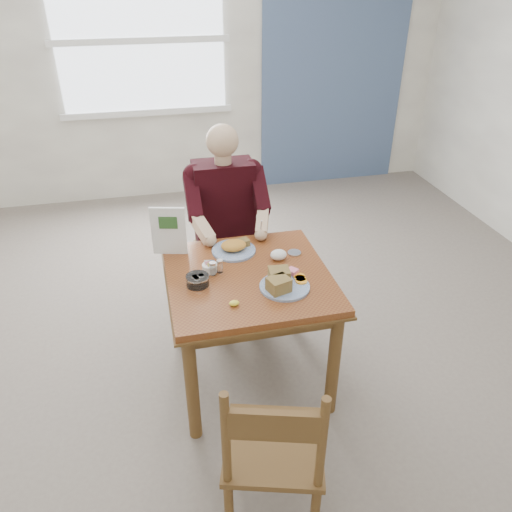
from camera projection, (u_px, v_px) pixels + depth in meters
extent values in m
plane|color=#6A5C56|center=(250.00, 374.00, 3.17)|extent=(6.00, 6.00, 0.00)
plane|color=white|center=(184.00, 61.00, 4.96)|extent=(5.50, 0.00, 5.50)
cube|color=#475D83|center=(336.00, 55.00, 5.26)|extent=(1.60, 0.02, 2.80)
ellipsoid|color=yellow|center=(234.00, 303.00, 2.53)|extent=(0.05, 0.04, 0.03)
ellipsoid|color=white|center=(278.00, 255.00, 2.91)|extent=(0.12, 0.11, 0.06)
cylinder|color=silver|center=(294.00, 253.00, 2.98)|extent=(0.09, 0.09, 0.01)
cube|color=white|center=(140.00, 41.00, 4.76)|extent=(1.60, 0.02, 1.30)
cube|color=white|center=(148.00, 112.00, 5.10)|extent=(1.72, 0.04, 0.06)
cube|color=white|center=(140.00, 41.00, 4.75)|extent=(1.72, 0.04, 0.06)
cube|color=brown|center=(249.00, 277.00, 2.80)|extent=(0.90, 0.90, 0.04)
cube|color=brown|center=(249.00, 282.00, 2.81)|extent=(0.92, 0.92, 0.01)
cylinder|color=brown|center=(192.00, 387.00, 2.58)|extent=(0.07, 0.07, 0.71)
cylinder|color=brown|center=(334.00, 364.00, 2.74)|extent=(0.07, 0.07, 0.71)
cylinder|color=brown|center=(178.00, 301.00, 3.24)|extent=(0.07, 0.07, 0.71)
cylinder|color=brown|center=(293.00, 286.00, 3.39)|extent=(0.07, 0.07, 0.71)
cube|color=brown|center=(265.00, 331.00, 2.50)|extent=(0.80, 0.03, 0.08)
cube|color=brown|center=(236.00, 254.00, 3.16)|extent=(0.80, 0.03, 0.08)
cube|color=brown|center=(180.00, 297.00, 2.76)|extent=(0.03, 0.80, 0.08)
cube|color=brown|center=(314.00, 279.00, 2.91)|extent=(0.03, 0.80, 0.08)
cylinder|color=brown|center=(207.00, 298.00, 3.50)|extent=(0.04, 0.04, 0.45)
cylinder|color=brown|center=(257.00, 291.00, 3.57)|extent=(0.04, 0.04, 0.45)
cylinder|color=brown|center=(200.00, 271.00, 3.80)|extent=(0.04, 0.04, 0.45)
cylinder|color=brown|center=(246.00, 265.00, 3.87)|extent=(0.04, 0.04, 0.45)
cube|color=brown|center=(226.00, 252.00, 3.56)|extent=(0.42, 0.42, 0.03)
cylinder|color=brown|center=(196.00, 215.00, 3.55)|extent=(0.04, 0.04, 0.50)
cylinder|color=brown|center=(245.00, 210.00, 3.62)|extent=(0.04, 0.04, 0.50)
cube|color=brown|center=(221.00, 199.00, 3.54)|extent=(0.38, 0.03, 0.14)
cylinder|color=brown|center=(237.00, 445.00, 2.43)|extent=(0.05, 0.05, 0.45)
cylinder|color=brown|center=(311.00, 449.00, 2.41)|extent=(0.05, 0.05, 0.45)
cube|color=brown|center=(274.00, 445.00, 2.14)|extent=(0.52, 0.52, 0.03)
cylinder|color=brown|center=(226.00, 442.00, 1.88)|extent=(0.04, 0.04, 0.50)
cylinder|color=brown|center=(322.00, 446.00, 1.86)|extent=(0.04, 0.04, 0.50)
cube|color=brown|center=(274.00, 426.00, 1.82)|extent=(0.37, 0.14, 0.14)
cube|color=gray|center=(215.00, 253.00, 3.40)|extent=(0.13, 0.38, 0.12)
cube|color=gray|center=(243.00, 250.00, 3.44)|extent=(0.13, 0.38, 0.12)
cube|color=gray|center=(221.00, 304.00, 3.40)|extent=(0.10, 0.10, 0.48)
cube|color=gray|center=(249.00, 300.00, 3.44)|extent=(0.10, 0.10, 0.48)
cube|color=black|center=(224.00, 203.00, 3.39)|extent=(0.40, 0.22, 0.58)
sphere|color=black|center=(194.00, 175.00, 3.24)|extent=(0.15, 0.15, 0.15)
sphere|color=black|center=(251.00, 170.00, 3.32)|extent=(0.15, 0.15, 0.15)
cylinder|color=tan|center=(223.00, 160.00, 3.22)|extent=(0.11, 0.11, 0.08)
sphere|color=tan|center=(222.00, 141.00, 3.15)|extent=(0.21, 0.21, 0.21)
cube|color=black|center=(193.00, 196.00, 3.19)|extent=(0.09, 0.29, 0.27)
cube|color=black|center=(259.00, 190.00, 3.28)|extent=(0.09, 0.29, 0.27)
sphere|color=black|center=(196.00, 218.00, 3.15)|extent=(0.09, 0.09, 0.09)
sphere|color=black|center=(263.00, 211.00, 3.23)|extent=(0.09, 0.09, 0.09)
cube|color=tan|center=(203.00, 229.00, 3.09)|extent=(0.14, 0.23, 0.14)
cube|color=tan|center=(262.00, 223.00, 3.17)|extent=(0.14, 0.23, 0.14)
sphere|color=tan|center=(210.00, 240.00, 3.04)|extent=(0.08, 0.08, 0.08)
sphere|color=tan|center=(261.00, 235.00, 3.11)|extent=(0.08, 0.08, 0.08)
cylinder|color=silver|center=(261.00, 227.00, 3.08)|extent=(0.01, 0.05, 0.12)
cylinder|color=white|center=(285.00, 287.00, 2.67)|extent=(0.31, 0.31, 0.02)
cube|color=#A9904B|center=(279.00, 285.00, 2.60)|extent=(0.13, 0.12, 0.08)
cube|color=#A9904B|center=(279.00, 275.00, 2.68)|extent=(0.12, 0.10, 0.08)
cylinder|color=orange|center=(301.00, 281.00, 2.70)|extent=(0.06, 0.06, 0.01)
cylinder|color=orange|center=(300.00, 279.00, 2.71)|extent=(0.08, 0.08, 0.01)
cylinder|color=orange|center=(299.00, 276.00, 2.73)|extent=(0.09, 0.09, 0.01)
cube|color=pink|center=(292.00, 271.00, 2.76)|extent=(0.07, 0.07, 0.03)
cylinder|color=white|center=(234.00, 250.00, 3.00)|extent=(0.32, 0.32, 0.01)
ellipsoid|color=gold|center=(234.00, 245.00, 2.98)|extent=(0.18, 0.16, 0.06)
cube|color=#A9904B|center=(241.00, 243.00, 3.03)|extent=(0.11, 0.08, 0.04)
cylinder|color=white|center=(210.00, 268.00, 2.80)|extent=(0.09, 0.09, 0.05)
cube|color=pink|center=(208.00, 263.00, 2.79)|extent=(0.03, 0.01, 0.02)
cube|color=#6699D8|center=(212.00, 262.00, 2.80)|extent=(0.03, 0.02, 0.02)
cube|color=#EAD159|center=(210.00, 264.00, 2.78)|extent=(0.03, 0.03, 0.02)
cube|color=white|center=(207.00, 262.00, 2.80)|extent=(0.03, 0.02, 0.02)
cylinder|color=white|center=(213.00, 270.00, 2.77)|extent=(0.04, 0.04, 0.06)
cylinder|color=silver|center=(212.00, 264.00, 2.75)|extent=(0.05, 0.05, 0.01)
cylinder|color=white|center=(220.00, 267.00, 2.79)|extent=(0.04, 0.04, 0.06)
cylinder|color=silver|center=(220.00, 261.00, 2.77)|extent=(0.05, 0.05, 0.01)
cylinder|color=white|center=(198.00, 280.00, 2.68)|extent=(0.16, 0.16, 0.06)
cylinder|color=white|center=(194.00, 277.00, 2.67)|extent=(0.04, 0.04, 0.02)
cylinder|color=white|center=(201.00, 277.00, 2.68)|extent=(0.04, 0.04, 0.02)
cylinder|color=white|center=(197.00, 280.00, 2.66)|extent=(0.04, 0.04, 0.02)
cube|color=white|center=(169.00, 231.00, 2.91)|extent=(0.20, 0.07, 0.30)
cube|color=#2D5926|center=(168.00, 223.00, 2.87)|extent=(0.11, 0.03, 0.08)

